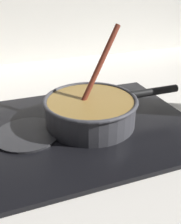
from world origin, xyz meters
TOP-DOWN VIEW (x-y plane):
  - ground at (0.00, 0.00)m, footprint 2.40×1.60m
  - backsplash_wall at (0.00, 0.79)m, footprint 2.40×0.02m
  - hob_plate at (0.03, 0.08)m, footprint 0.56×0.48m
  - burner_ring at (0.03, 0.08)m, footprint 0.20×0.20m
  - spare_burner at (-0.14, 0.08)m, footprint 0.17×0.17m
  - cooking_pan at (0.03, 0.08)m, footprint 0.40×0.25m

SIDE VIEW (x-z plane):
  - ground at x=0.00m, z-range -0.04..0.00m
  - hob_plate at x=0.03m, z-range 0.00..0.01m
  - spare_burner at x=-0.14m, z-range 0.01..0.02m
  - burner_ring at x=0.03m, z-range 0.01..0.02m
  - cooking_pan at x=0.03m, z-range -0.08..0.18m
  - backsplash_wall at x=0.00m, z-range 0.00..0.55m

